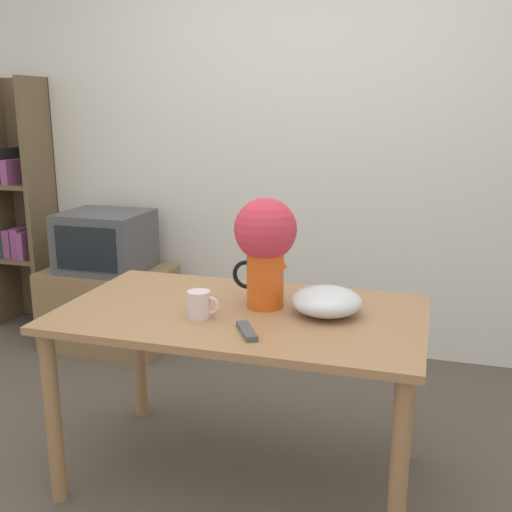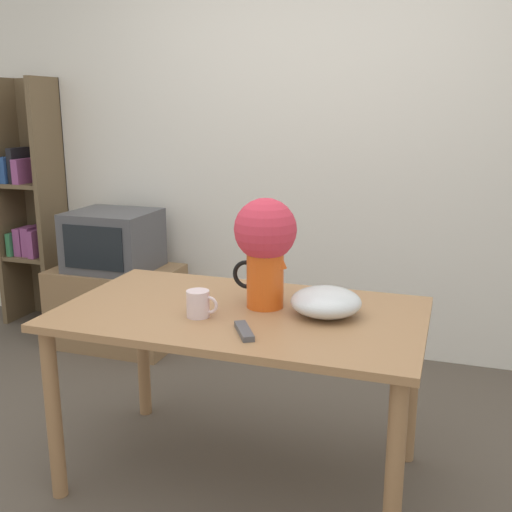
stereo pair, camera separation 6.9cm
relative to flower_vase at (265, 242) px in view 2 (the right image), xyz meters
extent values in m
plane|color=brown|center=(-0.13, -0.32, -1.00)|extent=(12.00, 12.00, 0.00)
cube|color=silver|center=(-0.13, 1.43, 0.30)|extent=(8.00, 0.05, 2.60)
cube|color=#A3754C|center=(-0.08, -0.07, -0.28)|extent=(1.41, 0.82, 0.03)
cylinder|color=#A3754C|center=(-0.72, -0.42, -0.64)|extent=(0.06, 0.06, 0.70)
cylinder|color=#A3754C|center=(0.57, -0.42, -0.64)|extent=(0.06, 0.06, 0.70)
cylinder|color=#A3754C|center=(-0.72, 0.28, -0.64)|extent=(0.06, 0.06, 0.70)
cylinder|color=#A3754C|center=(0.57, 0.28, -0.64)|extent=(0.06, 0.06, 0.70)
cylinder|color=#E05619|center=(0.00, 0.00, -0.15)|extent=(0.15, 0.15, 0.23)
cone|color=#E05619|center=(0.06, 0.00, -0.07)|extent=(0.05, 0.05, 0.06)
torus|color=black|center=(-0.08, 0.00, -0.14)|extent=(0.12, 0.02, 0.12)
sphere|color=#3D7033|center=(0.00, 0.00, 0.01)|extent=(0.18, 0.18, 0.18)
sphere|color=#CC3347|center=(0.00, 0.00, 0.05)|extent=(0.24, 0.24, 0.24)
cylinder|color=silver|center=(-0.20, -0.19, -0.21)|extent=(0.09, 0.09, 0.10)
torus|color=silver|center=(-0.16, -0.19, -0.21)|extent=(0.07, 0.01, 0.07)
ellipsoid|color=silver|center=(0.25, -0.02, -0.21)|extent=(0.27, 0.27, 0.11)
cube|color=#4C4C51|center=(0.02, -0.31, -0.25)|extent=(0.12, 0.16, 0.02)
cube|color=#8E6B47|center=(-1.34, 1.05, -0.74)|extent=(0.78, 0.51, 0.50)
cube|color=#4C4C51|center=(-1.34, 1.05, -0.31)|extent=(0.52, 0.45, 0.37)
cube|color=black|center=(-1.34, 0.83, -0.31)|extent=(0.40, 0.01, 0.27)
cube|color=brown|center=(-2.30, 1.26, -0.15)|extent=(0.04, 0.31, 1.70)
cube|color=brown|center=(-1.94, 1.26, -0.15)|extent=(0.04, 0.31, 1.70)
cube|color=brown|center=(-2.12, 1.41, -0.15)|extent=(0.40, 0.01, 1.70)
cube|color=brown|center=(-2.12, 1.26, -0.52)|extent=(0.33, 0.29, 0.03)
cube|color=#337A4C|center=(-2.24, 1.25, -0.42)|extent=(0.04, 0.23, 0.16)
cube|color=#934784|center=(-2.18, 1.25, -0.41)|extent=(0.06, 0.18, 0.19)
cube|color=#934784|center=(-2.11, 1.25, -0.40)|extent=(0.06, 0.19, 0.20)
cube|color=#934784|center=(-2.05, 1.25, -0.41)|extent=(0.05, 0.24, 0.19)
cube|color=brown|center=(-2.12, 1.26, -0.01)|extent=(0.33, 0.29, 0.03)
cube|color=#284C8E|center=(-2.23, 1.25, 0.09)|extent=(0.06, 0.24, 0.18)
cube|color=black|center=(-2.17, 1.25, 0.12)|extent=(0.04, 0.20, 0.24)
cube|color=#934784|center=(-2.11, 1.25, 0.09)|extent=(0.05, 0.25, 0.17)
camera|label=1|loc=(0.62, -2.17, 0.50)|focal=42.00mm
camera|label=2|loc=(0.69, -2.15, 0.50)|focal=42.00mm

